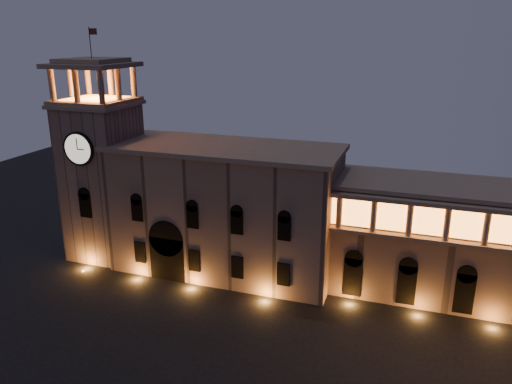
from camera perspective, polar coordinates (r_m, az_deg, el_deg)
ground at (r=53.74m, az=-10.62°, el=-18.68°), size 160.00×160.00×0.00m
government_building at (r=67.94m, az=-3.60°, el=-1.96°), size 30.80×12.80×17.60m
clock_tower at (r=74.81m, az=-17.12°, el=2.12°), size 9.80×9.80×32.40m
colonnade_wing at (r=66.35m, az=25.69°, el=-5.60°), size 40.60×11.50×14.50m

